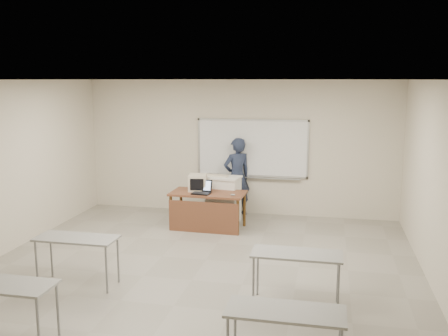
% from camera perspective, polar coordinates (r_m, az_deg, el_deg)
% --- Properties ---
extents(floor, '(7.00, 8.00, 0.01)m').
position_cam_1_polar(floor, '(7.77, -3.71, -12.71)').
color(floor, gray).
rests_on(floor, ground).
extents(whiteboard, '(2.48, 0.10, 1.31)m').
position_cam_1_polar(whiteboard, '(11.09, 3.25, 2.19)').
color(whiteboard, white).
rests_on(whiteboard, floor).
extents(student_desks, '(4.40, 2.20, 0.73)m').
position_cam_1_polar(student_desks, '(6.32, -7.16, -11.65)').
color(student_desks, gray).
rests_on(student_desks, floor).
extents(instructor_desk, '(1.50, 0.75, 0.75)m').
position_cam_1_polar(instructor_desk, '(10.05, -1.99, -4.01)').
color(instructor_desk, brown).
rests_on(instructor_desk, floor).
extents(podium, '(0.70, 0.51, 0.98)m').
position_cam_1_polar(podium, '(10.62, -0.08, -3.57)').
color(podium, silver).
rests_on(podium, floor).
extents(crt_monitor, '(0.36, 0.41, 0.34)m').
position_cam_1_polar(crt_monitor, '(10.26, -3.03, -1.67)').
color(crt_monitor, beige).
rests_on(crt_monitor, instructor_desk).
extents(laptop, '(0.35, 0.33, 0.26)m').
position_cam_1_polar(laptop, '(10.01, -2.57, -2.57)').
color(laptop, black).
rests_on(laptop, instructor_desk).
extents(mouse, '(0.11, 0.09, 0.04)m').
position_cam_1_polar(mouse, '(9.80, 1.01, -3.08)').
color(mouse, gray).
rests_on(mouse, instructor_desk).
extents(keyboard, '(0.52, 0.25, 0.03)m').
position_cam_1_polar(keyboard, '(10.57, -0.85, -0.86)').
color(keyboard, beige).
rests_on(keyboard, podium).
extents(presenter, '(0.76, 0.71, 1.74)m').
position_cam_1_polar(presenter, '(11.06, 1.49, -1.00)').
color(presenter, black).
rests_on(presenter, floor).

